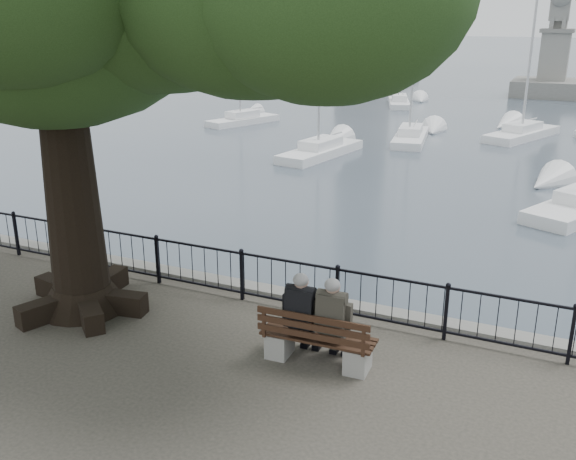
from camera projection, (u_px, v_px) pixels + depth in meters
The scene contains 11 objects.
harbor at pixel (298, 321), 12.99m from camera, with size 260.00×260.00×1.20m.
railing at pixel (288, 282), 12.22m from camera, with size 22.06×0.06×1.00m.
bench at pixel (317, 345), 10.32m from camera, with size 1.88×0.63×0.98m.
person_left at pixel (304, 318), 10.39m from camera, with size 0.46×0.78×1.56m.
person_right at pixel (334, 324), 10.21m from camera, with size 0.46×0.78×1.56m.
lion_monument at pixel (553, 69), 52.11m from camera, with size 5.87×5.87×8.69m.
sailboat_a at pixel (321, 150), 30.38m from camera, with size 2.44×5.77×10.62m.
sailboat_b at pixel (411, 135), 33.89m from camera, with size 2.34×5.60×10.89m.
sailboat_e at pixel (243, 118), 39.37m from camera, with size 3.00×5.12×11.14m.
sailboat_f at pixel (522, 132), 34.79m from camera, with size 3.61×6.04×11.53m.
sailboat_h at pixel (399, 101), 47.21m from camera, with size 2.88×5.23×11.79m.
Camera 1 is at (4.69, -7.74, 5.40)m, focal length 40.00 mm.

